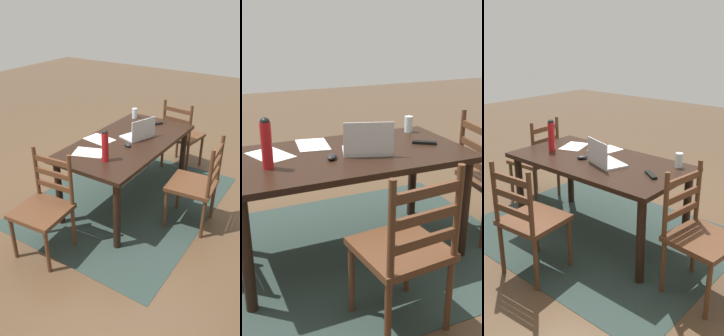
% 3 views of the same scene
% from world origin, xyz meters
% --- Properties ---
extents(ground_plane, '(14.00, 14.00, 0.00)m').
position_xyz_m(ground_plane, '(0.00, 0.00, 0.00)').
color(ground_plane, brown).
extents(area_rug, '(2.36, 1.85, 0.01)m').
position_xyz_m(area_rug, '(0.00, 0.00, 0.00)').
color(area_rug, '#283833').
rests_on(area_rug, ground).
extents(dining_table, '(1.62, 0.85, 0.75)m').
position_xyz_m(dining_table, '(0.00, 0.00, 0.66)').
color(dining_table, black).
rests_on(dining_table, ground).
extents(chair_right_near, '(0.48, 0.48, 0.95)m').
position_xyz_m(chair_right_near, '(1.10, -0.17, 0.46)').
color(chair_right_near, '#56331E').
rests_on(chair_right_near, ground).
extents(chair_left_far, '(0.49, 0.49, 0.95)m').
position_xyz_m(chair_left_far, '(-1.10, 0.17, 0.46)').
color(chair_left_far, '#56331E').
rests_on(chair_left_far, ground).
extents(chair_far_head, '(0.48, 0.48, 0.95)m').
position_xyz_m(chair_far_head, '(-0.00, 0.80, 0.46)').
color(chair_far_head, '#56331E').
rests_on(chair_far_head, ground).
extents(laptop, '(0.37, 0.31, 0.23)m').
position_xyz_m(laptop, '(-0.12, 0.08, 0.81)').
color(laptop, silver).
rests_on(laptop, dining_table).
extents(water_bottle, '(0.06, 0.06, 0.31)m').
position_xyz_m(water_bottle, '(0.52, 0.08, 0.91)').
color(water_bottle, red).
rests_on(water_bottle, dining_table).
extents(drinking_glass, '(0.06, 0.06, 0.12)m').
position_xyz_m(drinking_glass, '(-0.65, -0.30, 0.81)').
color(drinking_glass, silver).
rests_on(drinking_glass, dining_table).
extents(computer_mouse, '(0.11, 0.12, 0.03)m').
position_xyz_m(computer_mouse, '(0.12, 0.08, 0.77)').
color(computer_mouse, black).
rests_on(computer_mouse, dining_table).
extents(tv_remote, '(0.16, 0.13, 0.02)m').
position_xyz_m(tv_remote, '(-0.59, 0.03, 0.76)').
color(tv_remote, black).
rests_on(tv_remote, dining_table).
extents(paper_stack_left, '(0.25, 0.32, 0.00)m').
position_xyz_m(paper_stack_left, '(0.14, -0.26, 0.75)').
color(paper_stack_left, white).
rests_on(paper_stack_left, dining_table).
extents(paper_stack_right, '(0.30, 0.35, 0.00)m').
position_xyz_m(paper_stack_right, '(0.46, -0.15, 0.75)').
color(paper_stack_right, white).
rests_on(paper_stack_right, dining_table).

